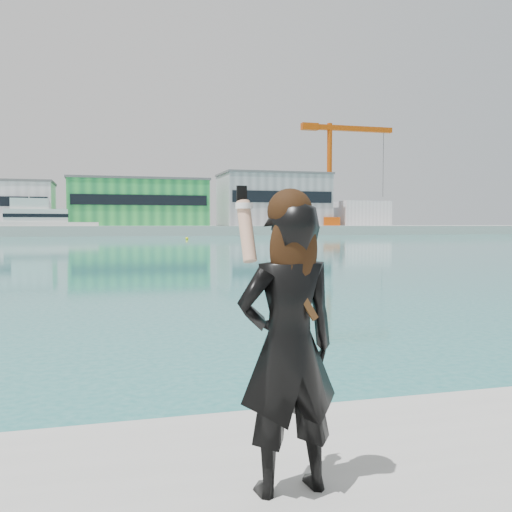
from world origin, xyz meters
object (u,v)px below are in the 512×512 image
Objects in this scene: woman at (288,339)px; buoy_near at (187,240)px; motor_yacht at (39,222)px; dock_crane at (334,170)px.

buoy_near is at bearing -103.88° from woman.
motor_yacht is 39.46m from buoy_near.
dock_crane is at bearing -119.08° from woman.
dock_crane reaches higher than buoy_near.
woman reaches higher than buoy_near.
buoy_near is at bearing -60.02° from motor_yacht.
woman is (-11.96, -83.76, 1.71)m from buoy_near.
buoy_near is at bearing -136.54° from dock_crane.
dock_crane reaches higher than motor_yacht.
dock_crane is at bearing -1.21° from motor_yacht.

